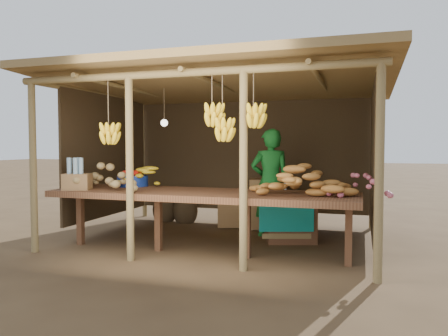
% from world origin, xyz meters
% --- Properties ---
extents(ground, '(60.00, 60.00, 0.00)m').
position_xyz_m(ground, '(0.00, 0.00, 0.00)').
color(ground, brown).
rests_on(ground, ground).
extents(stall_structure, '(4.70, 3.50, 2.43)m').
position_xyz_m(stall_structure, '(-0.02, -0.05, 1.91)').
color(stall_structure, olive).
rests_on(stall_structure, ground).
extents(counter, '(3.90, 1.05, 0.80)m').
position_xyz_m(counter, '(0.00, -0.95, 0.74)').
color(counter, brown).
rests_on(counter, ground).
extents(potato_heap, '(1.07, 0.71, 0.37)m').
position_xyz_m(potato_heap, '(-1.26, -1.10, 0.98)').
color(potato_heap, '#9C8150').
rests_on(potato_heap, counter).
extents(sweet_potato_heap, '(1.18, 0.77, 0.36)m').
position_xyz_m(sweet_potato_heap, '(1.25, -0.99, 0.98)').
color(sweet_potato_heap, '#AC6E2C').
rests_on(sweet_potato_heap, counter).
extents(onion_heap, '(0.78, 0.60, 0.35)m').
position_xyz_m(onion_heap, '(1.90, -0.92, 0.98)').
color(onion_heap, '#C96275').
rests_on(onion_heap, counter).
extents(banana_pile, '(0.76, 0.61, 0.35)m').
position_xyz_m(banana_pile, '(-1.02, -0.67, 0.98)').
color(banana_pile, yellow).
rests_on(banana_pile, counter).
extents(tomato_basin, '(0.44, 0.44, 0.23)m').
position_xyz_m(tomato_basin, '(-1.19, -0.58, 0.89)').
color(tomato_basin, navy).
rests_on(tomato_basin, counter).
extents(bottle_box, '(0.40, 0.36, 0.42)m').
position_xyz_m(bottle_box, '(-1.63, -1.24, 0.96)').
color(bottle_box, olive).
rests_on(bottle_box, counter).
extents(vendor, '(0.69, 0.56, 1.63)m').
position_xyz_m(vendor, '(0.60, 0.43, 0.82)').
color(vendor, '#197027').
rests_on(vendor, ground).
extents(tarp_crate, '(0.92, 0.85, 0.90)m').
position_xyz_m(tarp_crate, '(0.95, 0.17, 0.37)').
color(tarp_crate, brown).
rests_on(tarp_crate, ground).
extents(carton_stack, '(1.16, 0.53, 0.81)m').
position_xyz_m(carton_stack, '(0.23, 0.92, 0.36)').
color(carton_stack, olive).
rests_on(carton_stack, ground).
extents(burlap_sacks, '(0.85, 0.45, 0.60)m').
position_xyz_m(burlap_sacks, '(-1.29, 1.11, 0.26)').
color(burlap_sacks, '#463520').
rests_on(burlap_sacks, ground).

